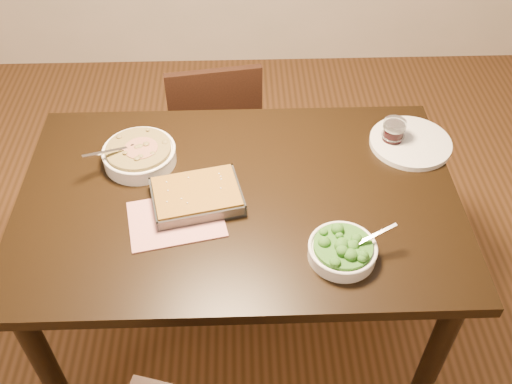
{
  "coord_description": "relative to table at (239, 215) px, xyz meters",
  "views": [
    {
      "loc": [
        0.02,
        -1.28,
        2.03
      ],
      "look_at": [
        0.05,
        -0.04,
        0.8
      ],
      "focal_mm": 40.0,
      "sensor_mm": 36.0,
      "label": 1
    }
  ],
  "objects": [
    {
      "name": "magazine_a",
      "position": [
        -0.19,
        -0.1,
        0.1
      ],
      "size": [
        0.32,
        0.26,
        0.01
      ],
      "primitive_type": "cube",
      "rotation": [
        0.0,
        0.0,
        0.21
      ],
      "color": "#C23741",
      "rests_on": "table"
    },
    {
      "name": "baking_dish",
      "position": [
        -0.13,
        -0.03,
        0.12
      ],
      "size": [
        0.31,
        0.25,
        0.05
      ],
      "rotation": [
        0.0,
        0.0,
        0.22
      ],
      "color": "silver",
      "rests_on": "table"
    },
    {
      "name": "coaster",
      "position": [
        0.54,
        0.24,
        0.1
      ],
      "size": [
        0.12,
        0.12,
        0.0
      ],
      "primitive_type": "cube",
      "color": "white",
      "rests_on": "table"
    },
    {
      "name": "wine_tumbler",
      "position": [
        0.54,
        0.24,
        0.14
      ],
      "size": [
        0.08,
        0.08,
        0.09
      ],
      "color": "black",
      "rests_on": "coaster"
    },
    {
      "name": "table",
      "position": [
        0.0,
        0.0,
        0.0
      ],
      "size": [
        1.4,
        0.9,
        0.75
      ],
      "color": "black",
      "rests_on": "ground"
    },
    {
      "name": "ground",
      "position": [
        0.0,
        0.0,
        -0.65
      ],
      "size": [
        4.0,
        4.0,
        0.0
      ],
      "primitive_type": "plane",
      "color": "#462B14",
      "rests_on": "ground"
    },
    {
      "name": "dinner_plate",
      "position": [
        0.6,
        0.23,
        0.1
      ],
      "size": [
        0.28,
        0.28,
        0.02
      ],
      "primitive_type": "cylinder",
      "color": "silver",
      "rests_on": "table"
    },
    {
      "name": "broccoli_bowl",
      "position": [
        0.29,
        -0.26,
        0.12
      ],
      "size": [
        0.22,
        0.2,
        0.08
      ],
      "color": "white",
      "rests_on": "table"
    },
    {
      "name": "stew_bowl",
      "position": [
        -0.33,
        0.17,
        0.13
      ],
      "size": [
        0.25,
        0.24,
        0.09
      ],
      "color": "white",
      "rests_on": "table"
    },
    {
      "name": "chair_far",
      "position": [
        -0.1,
        0.71,
        -0.2
      ],
      "size": [
        0.44,
        0.44,
        0.82
      ],
      "rotation": [
        0.0,
        0.0,
        3.29
      ],
      "color": "black",
      "rests_on": "ground"
    }
  ]
}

